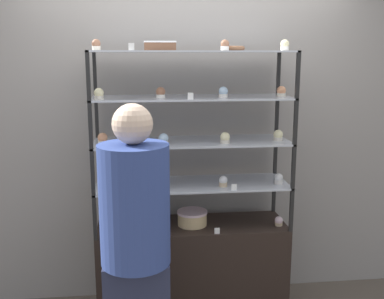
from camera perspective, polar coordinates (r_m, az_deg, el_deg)
name	(u,v)px	position (r m, az deg, el deg)	size (l,w,h in m)	color
back_wall	(187,136)	(3.50, -0.67, 1.76)	(8.00, 0.05, 2.60)	gray
display_base	(192,269)	(3.45, 0.00, -14.96)	(1.36, 0.44, 0.71)	black
display_riser_lower	(192,186)	(3.22, 0.00, -4.65)	(1.36, 0.44, 0.31)	black
display_riser_middle	(192,144)	(3.14, 0.00, 0.76)	(1.36, 0.44, 0.31)	black
display_riser_upper	(192,100)	(3.10, 0.00, 6.37)	(1.36, 0.44, 0.31)	black
display_riser_top	(192,54)	(3.09, 0.00, 12.08)	(1.36, 0.44, 0.31)	black
layer_cake_centerpiece	(192,218)	(3.28, -0.02, -8.67)	(0.22, 0.22, 0.11)	#DBBC84
sheet_cake_frosted	(160,46)	(3.09, -4.12, 12.98)	(0.21, 0.18, 0.06)	brown
cupcake_0	(104,227)	(3.22, -11.06, -9.68)	(0.06, 0.06, 0.07)	beige
cupcake_1	(279,221)	(3.34, 10.95, -8.94)	(0.06, 0.06, 0.07)	#CCB28C
price_tag_0	(217,231)	(3.14, 3.20, -10.27)	(0.04, 0.00, 0.04)	white
cupcake_2	(102,183)	(3.14, -11.38, -4.22)	(0.06, 0.06, 0.08)	beige
cupcake_3	(164,183)	(3.09, -3.53, -4.31)	(0.06, 0.06, 0.08)	beige
cupcake_4	(223,181)	(3.14, 3.98, -4.06)	(0.06, 0.06, 0.08)	#CCB28C
cupcake_5	(279,179)	(3.25, 10.94, -3.69)	(0.06, 0.06, 0.08)	white
price_tag_1	(234,187)	(3.06, 5.36, -4.78)	(0.04, 0.00, 0.04)	white
cupcake_6	(103,139)	(3.09, -11.28, 1.36)	(0.07, 0.07, 0.08)	white
cupcake_7	(164,139)	(3.02, -3.63, 1.30)	(0.07, 0.07, 0.08)	#CCB28C
cupcake_8	(225,138)	(3.07, 4.22, 1.46)	(0.07, 0.07, 0.08)	beige
cupcake_9	(278,135)	(3.21, 10.88, 1.76)	(0.07, 0.07, 0.08)	beige
price_tag_2	(142,144)	(2.92, -6.39, 0.66)	(0.04, 0.00, 0.04)	white
cupcake_10	(99,94)	(2.98, -11.74, 6.92)	(0.06, 0.06, 0.07)	beige
cupcake_11	(161,93)	(3.02, -4.00, 7.19)	(0.06, 0.06, 0.07)	white
cupcake_12	(223,92)	(3.06, 4.00, 7.26)	(0.06, 0.06, 0.07)	white
cupcake_13	(281,92)	(3.18, 11.28, 7.22)	(0.06, 0.06, 0.07)	beige
price_tag_3	(191,96)	(2.89, -0.19, 6.80)	(0.04, 0.00, 0.04)	white
cupcake_14	(96,45)	(3.05, -12.07, 12.85)	(0.06, 0.06, 0.07)	beige
cupcake_15	(225,45)	(3.06, 4.20, 13.06)	(0.06, 0.06, 0.07)	white
cupcake_16	(285,45)	(3.13, 11.69, 12.83)	(0.06, 0.06, 0.07)	white
price_tag_4	(131,47)	(2.87, -7.71, 12.83)	(0.04, 0.00, 0.04)	white
donut_glazed	(234,48)	(3.13, 5.41, 12.67)	(0.14, 0.14, 0.03)	brown
customer_figure	(136,242)	(2.57, -7.17, -11.61)	(0.39, 0.39, 1.67)	#282D47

